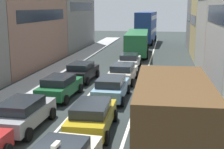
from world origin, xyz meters
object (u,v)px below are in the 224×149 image
at_px(sedan_right_lane_behind_truck, 163,97).
at_px(bus_far_queue_secondary, 146,26).
at_px(removalist_box_truck, 171,119).
at_px(sedan_left_lane_third, 60,86).
at_px(wagon_left_lane_second, 23,113).
at_px(hatchback_centre_lane_third, 111,88).
at_px(sedan_centre_lane_second, 92,116).
at_px(sedan_centre_lane_fifth, 130,61).
at_px(sedan_left_lane_fourth, 82,71).
at_px(wagon_right_lane_far, 167,78).
at_px(coupe_centre_lane_fourth, 123,72).
at_px(bus_mid_queue_primary, 137,41).

distance_m(sedan_right_lane_behind_truck, bus_far_queue_secondary, 34.77).
bearing_deg(removalist_box_truck, sedan_left_lane_third, 38.62).
height_order(wagon_left_lane_second, sedan_left_lane_third, same).
relative_size(wagon_left_lane_second, hatchback_centre_lane_third, 1.01).
distance_m(sedan_centre_lane_second, sedan_centre_lane_fifth, 16.02).
xyz_separation_m(removalist_box_truck, sedan_left_lane_fourth, (-7.01, 13.40, -1.18)).
bearing_deg(sedan_centre_lane_second, removalist_box_truck, -131.40).
bearing_deg(wagon_right_lane_far, sedan_centre_lane_fifth, 24.98).
xyz_separation_m(hatchback_centre_lane_third, bus_far_queue_secondary, (0.03, 32.83, 2.03)).
height_order(sedan_right_lane_behind_truck, wagon_right_lane_far, same).
xyz_separation_m(sedan_left_lane_fourth, sedan_right_lane_behind_truck, (6.67, -6.57, 0.00)).
bearing_deg(removalist_box_truck, sedan_left_lane_fourth, 25.73).
height_order(hatchback_centre_lane_third, sedan_right_lane_behind_truck, same).
distance_m(coupe_centre_lane_fourth, bus_far_queue_secondary, 27.96).
relative_size(hatchback_centre_lane_third, bus_mid_queue_primary, 0.41).
bearing_deg(sedan_left_lane_third, sedan_centre_lane_fifth, -15.11).
bearing_deg(sedan_left_lane_third, coupe_centre_lane_fourth, -31.69).
bearing_deg(sedan_centre_lane_fifth, removalist_box_truck, -168.99).
bearing_deg(removalist_box_truck, coupe_centre_lane_fourth, 13.13).
xyz_separation_m(sedan_centre_lane_second, bus_far_queue_secondary, (0.01, 38.35, 2.03)).
distance_m(coupe_centre_lane_fourth, sedan_left_lane_fourth, 3.39).
bearing_deg(wagon_right_lane_far, sedan_left_lane_fourth, 76.38).
xyz_separation_m(removalist_box_truck, sedan_right_lane_behind_truck, (-0.34, 6.83, -1.18)).
xyz_separation_m(sedan_left_lane_fourth, wagon_right_lane_far, (6.86, -1.42, 0.00)).
distance_m(hatchback_centre_lane_third, bus_far_queue_secondary, 32.90).
xyz_separation_m(sedan_left_lane_fourth, bus_mid_queue_primary, (3.14, 14.59, 0.96)).
bearing_deg(bus_mid_queue_primary, wagon_left_lane_second, 169.70).
relative_size(sedan_right_lane_behind_truck, bus_mid_queue_primary, 0.41).
xyz_separation_m(wagon_left_lane_second, sedan_left_lane_fourth, (0.13, 10.55, 0.00)).
xyz_separation_m(sedan_centre_lane_fifth, bus_far_queue_secondary, (0.08, 22.33, 2.03)).
bearing_deg(sedan_centre_lane_fifth, sedan_centre_lane_second, -179.83).
relative_size(sedan_centre_lane_second, sedan_centre_lane_fifth, 1.01).
distance_m(wagon_left_lane_second, sedan_right_lane_behind_truck, 7.87).
bearing_deg(hatchback_centre_lane_third, sedan_centre_lane_second, -179.53).
height_order(removalist_box_truck, bus_far_queue_secondary, bus_far_queue_secondary).
height_order(sedan_left_lane_fourth, wagon_right_lane_far, same).
height_order(sedan_left_lane_third, wagon_right_lane_far, same).
height_order(removalist_box_truck, sedan_centre_lane_second, removalist_box_truck).
bearing_deg(removalist_box_truck, bus_far_queue_secondary, 3.18).
xyz_separation_m(sedan_centre_lane_second, wagon_right_lane_far, (3.52, 8.95, 0.00)).
bearing_deg(wagon_left_lane_second, coupe_centre_lane_fourth, -17.19).
distance_m(sedan_centre_lane_second, bus_mid_queue_primary, 24.98).
relative_size(removalist_box_truck, sedan_left_lane_third, 1.78).
height_order(sedan_centre_lane_fifth, sedan_right_lane_behind_truck, same).
xyz_separation_m(hatchback_centre_lane_third, wagon_right_lane_far, (3.54, 3.43, 0.00)).
distance_m(sedan_centre_lane_fifth, bus_mid_queue_primary, 8.99).
height_order(wagon_left_lane_second, wagon_right_lane_far, same).
bearing_deg(sedan_centre_lane_second, sedan_right_lane_behind_truck, -43.05).
bearing_deg(bus_far_queue_secondary, sedan_left_lane_third, 176.43).
relative_size(removalist_box_truck, bus_far_queue_secondary, 0.73).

